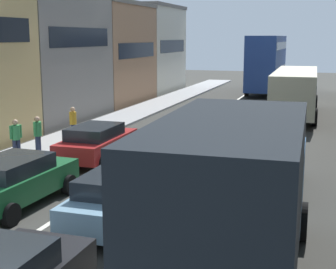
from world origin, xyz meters
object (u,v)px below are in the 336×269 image
coupe_centre_lane_fourth (213,122)px  bus_far_queue_secondary (267,61)px  wagon_left_lane_second (14,180)px  pedestrian_near_kerb (73,122)px  sedan_left_lane_third (97,142)px  pedestrian_mid_sidewalk (38,133)px  sedan_centre_lane_second (121,196)px  hatchback_centre_lane_third (180,146)px  pedestrian_far_sidewalk (16,137)px  bus_mid_queue_primary (295,89)px  removalist_box_truck (236,195)px  sedan_right_lane_behind_truck (269,165)px

coupe_centre_lane_fourth → bus_far_queue_secondary: size_ratio=0.41×
wagon_left_lane_second → pedestrian_near_kerb: pedestrian_near_kerb is taller
sedan_left_lane_third → pedestrian_mid_sidewalk: (-2.90, 0.27, 0.15)m
sedan_centre_lane_second → hatchback_centre_lane_third: size_ratio=1.00×
pedestrian_near_kerb → pedestrian_mid_sidewalk: 3.05m
wagon_left_lane_second → pedestrian_far_sidewalk: (-3.38, 5.00, 0.15)m
bus_mid_queue_primary → pedestrian_mid_sidewalk: bearing=144.0°
pedestrian_mid_sidewalk → hatchback_centre_lane_third: bearing=173.4°
wagon_left_lane_second → hatchback_centre_lane_third: (3.34, 5.92, 0.00)m
removalist_box_truck → sedan_right_lane_behind_truck: bearing=-0.5°
coupe_centre_lane_fourth → pedestrian_far_sidewalk: pedestrian_far_sidewalk is taller
wagon_left_lane_second → sedan_right_lane_behind_truck: (6.97, 4.08, 0.00)m
removalist_box_truck → pedestrian_near_kerb: size_ratio=4.68×
sedan_left_lane_third → sedan_right_lane_behind_truck: 7.23m
sedan_centre_lane_second → bus_mid_queue_primary: (3.05, 20.51, 0.96)m
removalist_box_truck → wagon_left_lane_second: bearing=65.5°
wagon_left_lane_second → coupe_centre_lane_fourth: (3.31, 11.87, 0.00)m
wagon_left_lane_second → pedestrian_near_kerb: bearing=20.3°
wagon_left_lane_second → sedan_right_lane_behind_truck: bearing=-57.5°
bus_mid_queue_primary → pedestrian_near_kerb: (-9.62, -11.08, -0.81)m
coupe_centre_lane_fourth → bus_far_queue_secondary: bearing=-0.1°
bus_mid_queue_primary → removalist_box_truck: bearing=179.5°
hatchback_centre_lane_third → bus_mid_queue_primary: bearing=-13.9°
wagon_left_lane_second → pedestrian_near_kerb: 9.47m
removalist_box_truck → sedan_right_lane_behind_truck: size_ratio=1.77×
hatchback_centre_lane_third → bus_far_queue_secondary: 27.37m
bus_far_queue_secondary → pedestrian_far_sidewalk: bus_far_queue_secondary is taller
sedan_right_lane_behind_truck → pedestrian_far_sidewalk: pedestrian_far_sidewalk is taller
pedestrian_mid_sidewalk → pedestrian_far_sidewalk: same height
hatchback_centre_lane_third → sedan_right_lane_behind_truck: same height
removalist_box_truck → hatchback_centre_lane_third: 9.75m
sedan_centre_lane_second → coupe_centre_lane_fourth: size_ratio=1.00×
wagon_left_lane_second → bus_far_queue_secondary: 33.44m
removalist_box_truck → pedestrian_far_sidewalk: size_ratio=4.68×
removalist_box_truck → coupe_centre_lane_fourth: bearing=12.7°
hatchback_centre_lane_third → sedan_left_lane_third: bearing=93.5°
hatchback_centre_lane_third → bus_far_queue_secondary: bearing=-0.5°
sedan_centre_lane_second → wagon_left_lane_second: (-3.62, 0.43, 0.00)m
sedan_right_lane_behind_truck → bus_mid_queue_primary: 16.03m
pedestrian_near_kerb → bus_far_queue_secondary: bearing=60.5°
removalist_box_truck → bus_far_queue_secondary: (-3.87, 36.19, 0.86)m
sedan_centre_lane_second → removalist_box_truck: bearing=-126.0°
removalist_box_truck → pedestrian_near_kerb: bearing=38.3°
bus_far_queue_secondary → wagon_left_lane_second: bearing=173.7°
bus_mid_queue_primary → bus_far_queue_secondary: (-3.41, 13.14, 1.07)m
bus_mid_queue_primary → pedestrian_far_sidewalk: 18.15m
removalist_box_truck → sedan_centre_lane_second: bearing=52.3°
wagon_left_lane_second → hatchback_centre_lane_third: size_ratio=1.01×
sedan_centre_lane_second → bus_far_queue_secondary: bearing=0.6°
hatchback_centre_lane_third → sedan_right_lane_behind_truck: (3.64, -1.84, 0.00)m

